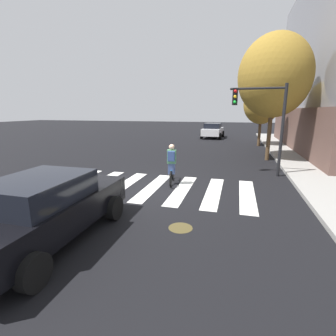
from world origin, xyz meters
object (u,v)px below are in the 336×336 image
(sedan_mid, at_px, (213,130))
(manhole_cover, at_px, (181,228))
(cyclist, at_px, (172,164))
(sedan_near, at_px, (45,208))
(fire_hydrant, at_px, (311,151))
(street_tree_mid, at_px, (262,104))
(street_tree_near, at_px, (274,76))
(traffic_light_near, at_px, (264,114))

(sedan_mid, bearing_deg, manhole_cover, -86.51)
(cyclist, bearing_deg, sedan_near, -107.08)
(sedan_mid, distance_m, fire_hydrant, 13.54)
(street_tree_mid, bearing_deg, manhole_cover, -100.46)
(sedan_near, xyz_separation_m, fire_hydrant, (8.70, 12.80, -0.29))
(manhole_cover, distance_m, fire_hydrant, 12.73)
(fire_hydrant, relative_size, street_tree_near, 0.11)
(street_tree_mid, bearing_deg, traffic_light_near, -93.92)
(manhole_cover, relative_size, cyclist, 0.38)
(sedan_near, distance_m, sedan_mid, 24.30)
(fire_hydrant, xyz_separation_m, street_tree_mid, (-2.66, 5.81, 3.07))
(manhole_cover, xyz_separation_m, sedan_near, (-2.88, -1.49, 0.82))
(traffic_light_near, xyz_separation_m, street_tree_mid, (0.73, 10.69, 0.74))
(manhole_cover, distance_m, traffic_light_near, 7.44)
(fire_hydrant, bearing_deg, traffic_light_near, -124.77)
(street_tree_near, bearing_deg, cyclist, -123.76)
(cyclist, height_order, street_tree_near, street_tree_near)
(manhole_cover, height_order, sedan_mid, sedan_mid)
(sedan_mid, distance_m, cyclist, 18.94)
(traffic_light_near, bearing_deg, street_tree_mid, 86.08)
(manhole_cover, distance_m, cyclist, 4.11)
(cyclist, distance_m, traffic_light_near, 4.93)
(cyclist, xyz_separation_m, street_tree_mid, (4.41, 13.29, 2.75))
(street_tree_near, bearing_deg, sedan_mid, 110.38)
(cyclist, distance_m, street_tree_mid, 14.27)
(manhole_cover, relative_size, sedan_mid, 0.13)
(sedan_near, relative_size, sedan_mid, 0.95)
(fire_hydrant, height_order, street_tree_near, street_tree_near)
(sedan_mid, height_order, street_tree_mid, street_tree_mid)
(traffic_light_near, height_order, street_tree_near, street_tree_near)
(street_tree_mid, bearing_deg, sedan_mid, 128.88)
(traffic_light_near, bearing_deg, sedan_near, -123.86)
(traffic_light_near, height_order, fire_hydrant, traffic_light_near)
(sedan_near, distance_m, street_tree_mid, 19.76)
(sedan_near, bearing_deg, manhole_cover, 27.30)
(fire_hydrant, distance_m, street_tree_mid, 7.09)
(sedan_mid, bearing_deg, street_tree_near, -69.62)
(traffic_light_near, relative_size, street_tree_mid, 0.79)
(sedan_near, height_order, fire_hydrant, sedan_near)
(manhole_cover, bearing_deg, sedan_near, -152.70)
(manhole_cover, distance_m, street_tree_mid, 17.78)
(manhole_cover, relative_size, street_tree_mid, 0.12)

